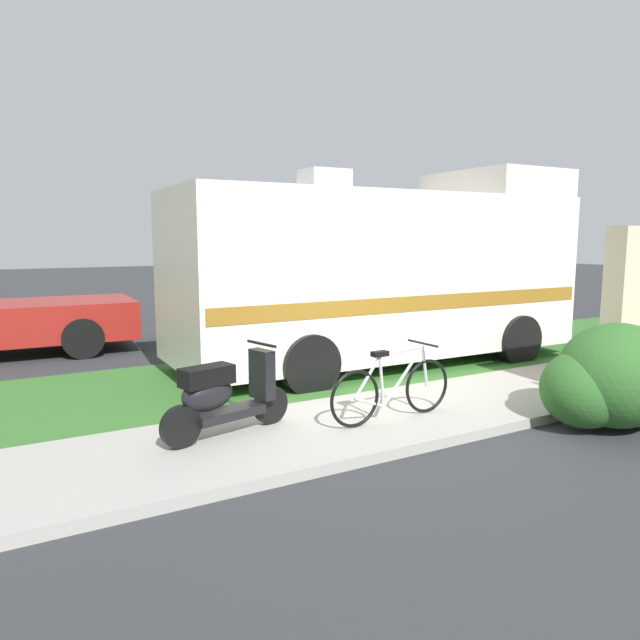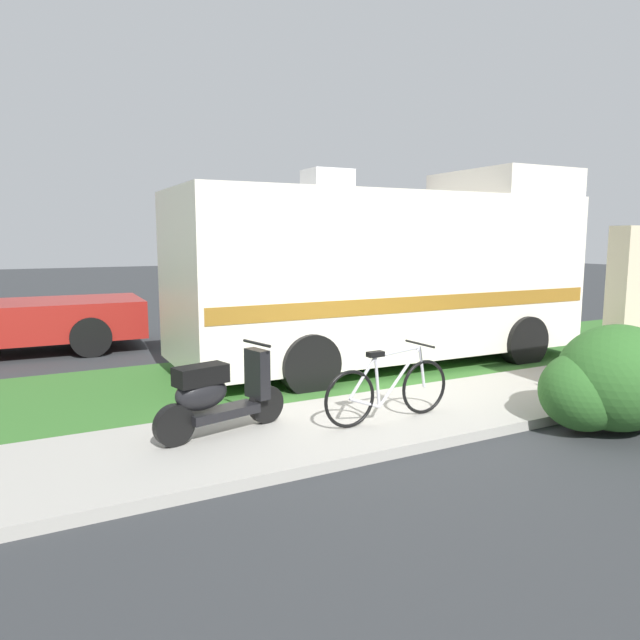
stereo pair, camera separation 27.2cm
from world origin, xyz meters
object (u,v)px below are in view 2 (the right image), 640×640
(scooter, at_px, (217,394))
(bicycle, at_px, (388,389))
(bottle_green, at_px, (551,380))
(motorhome_rv, at_px, (388,272))

(scooter, height_order, bicycle, scooter)
(scooter, bearing_deg, bottle_green, -3.97)
(scooter, relative_size, bottle_green, 5.50)
(bicycle, relative_size, bottle_green, 6.06)
(scooter, distance_m, bicycle, 1.98)
(motorhome_rv, distance_m, bicycle, 3.71)
(scooter, xyz_separation_m, bicycle, (1.93, -0.45, -0.08))
(motorhome_rv, height_order, bicycle, motorhome_rv)
(scooter, distance_m, bottle_green, 4.82)
(motorhome_rv, bearing_deg, bicycle, -124.01)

